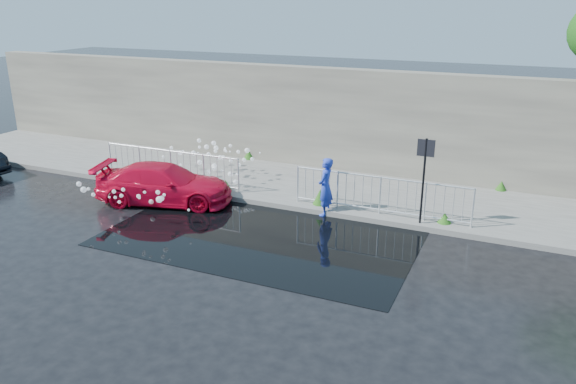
{
  "coord_description": "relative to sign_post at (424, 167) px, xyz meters",
  "views": [
    {
      "loc": [
        6.61,
        -11.21,
        5.95
      ],
      "look_at": [
        0.88,
        1.77,
        1.0
      ],
      "focal_mm": 35.0,
      "sensor_mm": 36.0,
      "label": 1
    }
  ],
  "objects": [
    {
      "name": "curb",
      "position": [
        -4.2,
        -0.1,
        -1.64
      ],
      "size": [
        30.0,
        0.25,
        0.16
      ],
      "primitive_type": "cube",
      "color": "#5D5D59",
      "rests_on": "ground"
    },
    {
      "name": "weeds",
      "position": [
        -4.56,
        1.3,
        -1.39
      ],
      "size": [
        12.17,
        3.93,
        0.46
      ],
      "color": "#1E5215",
      "rests_on": "pavement"
    },
    {
      "name": "person",
      "position": [
        -2.7,
        -0.1,
        -0.88
      ],
      "size": [
        0.41,
        0.62,
        1.69
      ],
      "primitive_type": "imported",
      "rotation": [
        0.0,
        0.0,
        -1.57
      ],
      "color": "blue",
      "rests_on": "ground"
    },
    {
      "name": "railing_right",
      "position": [
        -1.2,
        0.25,
        -0.99
      ],
      "size": [
        5.05,
        0.05,
        1.1
      ],
      "color": "silver",
      "rests_on": "pavement"
    },
    {
      "name": "pavement",
      "position": [
        -4.2,
        1.9,
        -1.65
      ],
      "size": [
        30.0,
        4.0,
        0.15
      ],
      "primitive_type": "cube",
      "color": "#5D5D59",
      "rests_on": "ground"
    },
    {
      "name": "red_car",
      "position": [
        -7.52,
        -1.1,
        -1.13
      ],
      "size": [
        4.39,
        2.7,
        1.19
      ],
      "primitive_type": "imported",
      "rotation": [
        0.0,
        0.0,
        1.84
      ],
      "color": "red",
      "rests_on": "ground"
    },
    {
      "name": "retaining_wall",
      "position": [
        -4.2,
        4.1,
        0.18
      ],
      "size": [
        30.0,
        0.6,
        3.5
      ],
      "primitive_type": "cube",
      "color": "#5C564D",
      "rests_on": "pavement"
    },
    {
      "name": "water_spray",
      "position": [
        -7.35,
        0.18,
        -0.97
      ],
      "size": [
        3.67,
        5.68,
        1.07
      ],
      "color": "white",
      "rests_on": "ground"
    },
    {
      "name": "railing_left",
      "position": [
        -8.2,
        0.25,
        -0.99
      ],
      "size": [
        5.05,
        0.05,
        1.1
      ],
      "color": "silver",
      "rests_on": "pavement"
    },
    {
      "name": "sign_post",
      "position": [
        0.0,
        0.0,
        0.0
      ],
      "size": [
        0.45,
        0.06,
        2.5
      ],
      "color": "black",
      "rests_on": "ground"
    },
    {
      "name": "ground",
      "position": [
        -4.2,
        -3.1,
        -1.72
      ],
      "size": [
        90.0,
        90.0,
        0.0
      ],
      "primitive_type": "plane",
      "color": "black",
      "rests_on": "ground"
    },
    {
      "name": "puddle",
      "position": [
        -3.7,
        -2.1,
        -1.72
      ],
      "size": [
        8.0,
        5.0,
        0.01
      ],
      "primitive_type": "cube",
      "color": "black",
      "rests_on": "ground"
    }
  ]
}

